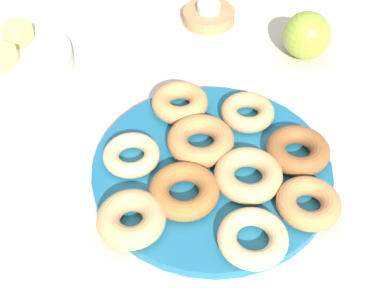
# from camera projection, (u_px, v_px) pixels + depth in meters

# --- Properties ---
(ground_plane) EXTENTS (2.40, 2.40, 0.00)m
(ground_plane) POSITION_uv_depth(u_px,v_px,m) (212.00, 172.00, 0.70)
(ground_plane) COLOR beige
(donut_plate) EXTENTS (0.33, 0.33, 0.02)m
(donut_plate) POSITION_uv_depth(u_px,v_px,m) (212.00, 168.00, 0.70)
(donut_plate) COLOR #1E6B93
(donut_plate) RESTS_ON ground_plane
(donut_0) EXTENTS (0.11, 0.11, 0.03)m
(donut_0) POSITION_uv_depth(u_px,v_px,m) (308.00, 203.00, 0.63)
(donut_0) COLOR #C6844C
(donut_0) RESTS_ON donut_plate
(donut_1) EXTENTS (0.11, 0.11, 0.02)m
(donut_1) POSITION_uv_depth(u_px,v_px,m) (247.00, 112.00, 0.75)
(donut_1) COLOR tan
(donut_1) RESTS_ON donut_plate
(donut_2) EXTENTS (0.13, 0.13, 0.03)m
(donut_2) POSITION_uv_depth(u_px,v_px,m) (201.00, 140.00, 0.71)
(donut_2) COLOR #C6844C
(donut_2) RESTS_ON donut_plate
(donut_3) EXTENTS (0.09, 0.09, 0.02)m
(donut_3) POSITION_uv_depth(u_px,v_px,m) (253.00, 238.00, 0.60)
(donut_3) COLOR #EABC84
(donut_3) RESTS_ON donut_plate
(donut_4) EXTENTS (0.13, 0.13, 0.03)m
(donut_4) POSITION_uv_depth(u_px,v_px,m) (184.00, 191.00, 0.65)
(donut_4) COLOR #AD6B33
(donut_4) RESTS_ON donut_plate
(donut_5) EXTENTS (0.10, 0.10, 0.03)m
(donut_5) POSITION_uv_depth(u_px,v_px,m) (248.00, 175.00, 0.66)
(donut_5) COLOR tan
(donut_5) RESTS_ON donut_plate
(donut_6) EXTENTS (0.09, 0.09, 0.03)m
(donut_6) POSITION_uv_depth(u_px,v_px,m) (180.00, 103.00, 0.76)
(donut_6) COLOR tan
(donut_6) RESTS_ON donut_plate
(donut_7) EXTENTS (0.11, 0.11, 0.02)m
(donut_7) POSITION_uv_depth(u_px,v_px,m) (132.00, 155.00, 0.69)
(donut_7) COLOR #EABC84
(donut_7) RESTS_ON donut_plate
(donut_8) EXTENTS (0.11, 0.11, 0.03)m
(donut_8) POSITION_uv_depth(u_px,v_px,m) (298.00, 150.00, 0.69)
(donut_8) COLOR #995B2D
(donut_8) RESTS_ON donut_plate
(donut_9) EXTENTS (0.11, 0.11, 0.03)m
(donut_9) POSITION_uv_depth(u_px,v_px,m) (131.00, 219.00, 0.61)
(donut_9) COLOR tan
(donut_9) RESTS_ON donut_plate
(candle_holder) EXTENTS (0.10, 0.10, 0.02)m
(candle_holder) POSITION_uv_depth(u_px,v_px,m) (209.00, 16.00, 0.96)
(candle_holder) COLOR tan
(candle_holder) RESTS_ON ground_plane
(tealight) EXTENTS (0.04, 0.04, 0.01)m
(tealight) POSITION_uv_depth(u_px,v_px,m) (209.00, 7.00, 0.94)
(tealight) COLOR silver
(tealight) RESTS_ON candle_holder
(fruit_bowl) EXTENTS (0.18, 0.18, 0.04)m
(fruit_bowl) POSITION_uv_depth(u_px,v_px,m) (19.00, 63.00, 0.85)
(fruit_bowl) COLOR silver
(fruit_bowl) RESTS_ON ground_plane
(melon_chunk_left) EXTENTS (0.04, 0.04, 0.04)m
(melon_chunk_left) POSITION_uv_depth(u_px,v_px,m) (1.00, 56.00, 0.80)
(melon_chunk_left) COLOR #DBD67A
(melon_chunk_left) RESTS_ON fruit_bowl
(melon_chunk_right) EXTENTS (0.04, 0.04, 0.04)m
(melon_chunk_right) POSITION_uv_depth(u_px,v_px,m) (18.00, 33.00, 0.84)
(melon_chunk_right) COLOR #DBD67A
(melon_chunk_right) RESTS_ON fruit_bowl
(apple) EXTENTS (0.08, 0.08, 0.08)m
(apple) POSITION_uv_depth(u_px,v_px,m) (307.00, 35.00, 0.86)
(apple) COLOR #93AD38
(apple) RESTS_ON ground_plane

